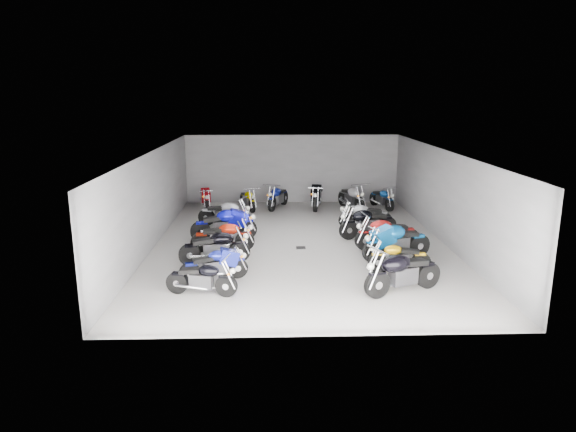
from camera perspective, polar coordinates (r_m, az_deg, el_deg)
name	(u,v)px	position (r m, az deg, el deg)	size (l,w,h in m)	color
ground	(300,244)	(17.87, 1.34, -3.08)	(14.00, 14.00, 0.00)	gray
wall_back	(292,169)	(24.37, 0.46, 5.25)	(10.00, 0.10, 3.20)	gray
wall_left	(153,200)	(17.92, -14.82, 1.78)	(0.10, 14.00, 3.20)	gray
wall_right	(445,198)	(18.45, 17.08, 1.96)	(0.10, 14.00, 3.20)	gray
ceiling	(301,151)	(17.23, 1.40, 7.23)	(10.00, 14.00, 0.04)	black
drain_grate	(301,248)	(17.39, 1.43, -3.53)	(0.32, 0.32, 0.01)	black
motorcycle_left_a	(202,278)	(13.48, -9.51, -6.85)	(1.89, 0.55, 0.84)	black
motorcycle_left_b	(215,265)	(14.44, -8.13, -5.38)	(1.88, 0.68, 0.85)	black
motorcycle_left_c	(216,247)	(15.83, -8.06, -3.45)	(2.17, 0.59, 0.96)	black
motorcycle_left_d	(223,236)	(17.03, -7.19, -2.26)	(2.11, 0.47, 0.93)	black
motorcycle_left_e	(225,225)	(18.28, -7.05, -0.96)	(2.35, 0.62, 1.04)	black
motorcycle_left_f	(225,214)	(20.05, -6.99, 0.23)	(2.14, 0.85, 0.97)	black
motorcycle_right_a	(402,272)	(13.73, 12.60, -6.14)	(2.22, 1.09, 1.04)	black
motorcycle_right_b	(399,257)	(15.38, 12.19, -4.45)	(1.85, 0.37, 0.81)	black
motorcycle_right_c	(396,242)	(16.37, 11.92, -2.85)	(2.31, 0.98, 1.06)	black
motorcycle_right_d	(386,233)	(17.43, 10.89, -1.92)	(2.24, 0.55, 0.99)	black
motorcycle_right_e	(368,223)	(18.71, 8.83, -0.73)	(2.22, 0.91, 1.01)	black
motorcycle_right_f	(365,216)	(20.00, 8.51, 0.05)	(2.07, 0.42, 0.91)	black
motorcycle_back_a	(205,198)	(23.40, -9.23, 2.02)	(0.64, 2.10, 0.93)	black
motorcycle_back_b	(248,199)	(23.01, -4.50, 1.86)	(0.79, 1.89, 0.86)	black
motorcycle_back_c	(278,197)	(23.22, -1.14, 2.14)	(0.96, 2.07, 0.96)	black
motorcycle_back_d	(317,196)	(23.27, 3.28, 2.27)	(0.65, 2.37, 1.05)	black
motorcycle_back_e	(352,197)	(23.11, 7.08, 2.07)	(0.88, 2.25, 1.02)	black
motorcycle_back_f	(382,198)	(23.55, 10.41, 1.95)	(0.75, 1.90, 0.86)	black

